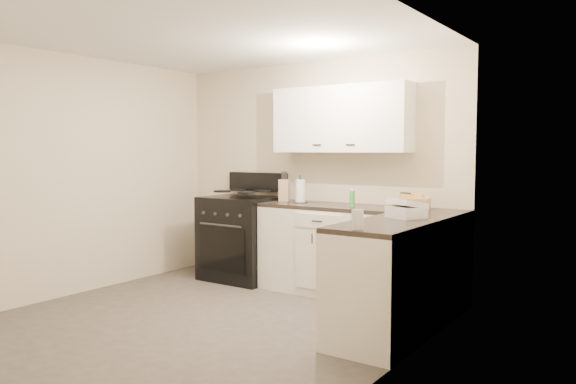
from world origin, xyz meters
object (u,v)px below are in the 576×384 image
Objects in this scene: stove at (243,240)px; knife_block at (284,190)px; countertop_grill at (406,212)px; paper_towel at (300,191)px; wicker_basket at (412,204)px.

knife_block is at bearing 13.22° from stove.
countertop_grill is (2.29, -0.62, 0.53)m from stove.
stove is 0.80m from knife_block.
paper_towel reaches higher than wicker_basket.
paper_towel is at bearing -178.86° from countertop_grill.
knife_block is at bearing 178.07° from wicker_basket.
stove is 2.13m from wicker_basket.
knife_block is (0.51, 0.12, 0.60)m from stove.
wicker_basket is (1.27, 0.03, -0.07)m from paper_towel.
wicker_basket is at bearing 133.22° from countertop_grill.
wicker_basket is 0.73m from countertop_grill.
stove is at bearing -177.48° from paper_towel.
paper_towel is 1.64m from countertop_grill.
stove is 4.22× the size of knife_block.
paper_towel is (0.27, -0.09, 0.01)m from knife_block.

